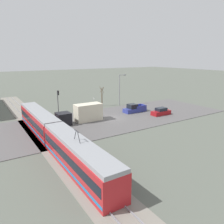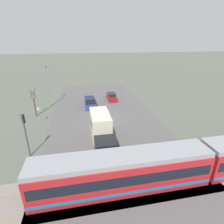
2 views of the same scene
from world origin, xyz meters
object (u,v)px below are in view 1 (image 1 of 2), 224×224
(no_parking_sign, at_px, (94,102))
(street_lamp_near_crossing, at_px, (120,88))
(box_truck, at_px, (83,114))
(traffic_light_pole, at_px, (58,99))
(street_tree, at_px, (102,97))
(pickup_truck, at_px, (134,109))
(sedan_car_0, at_px, (161,112))
(light_rail_tram, at_px, (54,135))

(no_parking_sign, bearing_deg, street_lamp_near_crossing, -94.06)
(box_truck, distance_m, traffic_light_pole, 8.63)
(box_truck, height_order, street_tree, street_tree)
(pickup_truck, bearing_deg, sedan_car_0, -146.63)
(traffic_light_pole, bearing_deg, street_tree, -82.29)
(traffic_light_pole, bearing_deg, light_rail_tram, 159.15)
(sedan_car_0, distance_m, traffic_light_pole, 21.75)
(sedan_car_0, bearing_deg, street_tree, 22.91)
(traffic_light_pole, bearing_deg, sedan_car_0, -125.75)
(pickup_truck, xyz_separation_m, street_tree, (9.33, 2.80, 1.41))
(sedan_car_0, height_order, street_lamp_near_crossing, street_lamp_near_crossing)
(traffic_light_pole, bearing_deg, street_lamp_near_crossing, -90.24)
(pickup_truck, height_order, traffic_light_pole, traffic_light_pole)
(box_truck, relative_size, street_lamp_near_crossing, 1.13)
(pickup_truck, bearing_deg, no_parking_sign, 34.61)
(street_tree, bearing_deg, street_lamp_near_crossing, -110.81)
(light_rail_tram, bearing_deg, no_parking_sign, -41.25)
(light_rail_tram, distance_m, traffic_light_pole, 17.93)
(pickup_truck, height_order, street_lamp_near_crossing, street_lamp_near_crossing)
(pickup_truck, bearing_deg, street_tree, 16.68)
(street_tree, xyz_separation_m, street_lamp_near_crossing, (-1.63, -4.28, 2.24))
(light_rail_tram, relative_size, pickup_truck, 5.88)
(traffic_light_pole, height_order, street_tree, traffic_light_pole)
(pickup_truck, bearing_deg, light_rail_tram, 113.34)
(light_rail_tram, height_order, street_lamp_near_crossing, street_lamp_near_crossing)
(light_rail_tram, distance_m, sedan_car_0, 24.26)
(street_lamp_near_crossing, height_order, no_parking_sign, street_lamp_near_crossing)
(sedan_car_0, bearing_deg, traffic_light_pole, 54.25)
(no_parking_sign, bearing_deg, street_tree, -68.69)
(street_tree, bearing_deg, sedan_car_0, -157.09)
(traffic_light_pole, bearing_deg, box_truck, -168.30)
(box_truck, height_order, no_parking_sign, box_truck)
(pickup_truck, relative_size, street_lamp_near_crossing, 0.69)
(pickup_truck, height_order, sedan_car_0, pickup_truck)
(street_tree, relative_size, street_lamp_near_crossing, 0.63)
(light_rail_tram, relative_size, traffic_light_pole, 6.18)
(pickup_truck, xyz_separation_m, no_parking_sign, (8.21, 5.67, 0.77))
(street_lamp_near_crossing, bearing_deg, traffic_light_pole, 89.76)
(no_parking_sign, bearing_deg, sedan_car_0, -145.84)
(street_lamp_near_crossing, xyz_separation_m, no_parking_sign, (0.51, 7.15, -2.88))
(sedan_car_0, distance_m, no_parking_sign, 15.81)
(box_truck, xyz_separation_m, no_parking_sign, (8.73, -6.95, -0.03))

